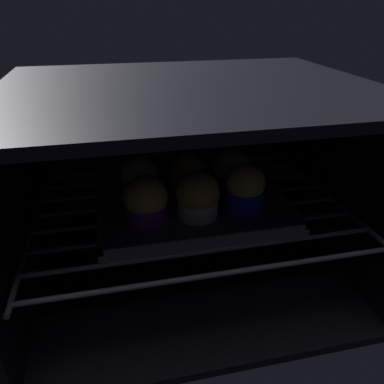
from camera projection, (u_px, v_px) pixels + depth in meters
oven_cavity at (185, 180)px, 69.80cm from camera, size 59.00×47.00×37.00cm
oven_rack at (190, 207)px, 67.70cm from camera, size 54.80×42.00×0.80cm
baking_tray at (192, 206)px, 65.90cm from camera, size 32.48×24.27×2.20cm
muffin_row0_col0 at (146, 202)px, 58.57cm from camera, size 6.96×6.96×8.00cm
muffin_row0_col1 at (196, 197)px, 60.23cm from camera, size 7.18×7.18×7.93cm
muffin_row0_col2 at (245, 189)px, 62.09cm from camera, size 6.58×6.58×8.33cm
muffin_row1_col0 at (140, 179)px, 66.11cm from camera, size 6.54×6.54×8.09cm
muffin_row1_col1 at (187, 175)px, 67.79cm from camera, size 6.54×6.54×7.91cm
muffin_row1_col2 at (231, 171)px, 69.14cm from camera, size 6.84×6.84×8.11cm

